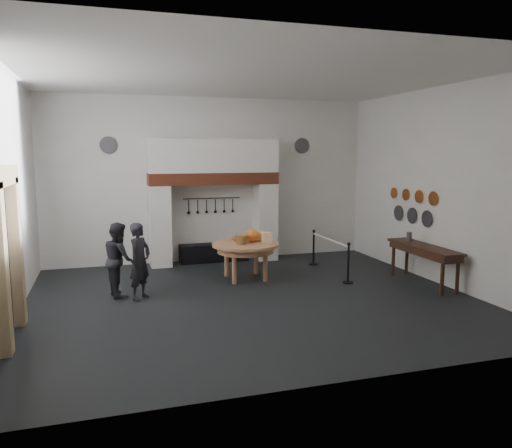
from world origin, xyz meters
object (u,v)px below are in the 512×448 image
object	(u,v)px
visitor_near	(140,261)
side_table	(424,247)
visitor_far	(119,259)
work_table	(246,244)
barrier_post_far	(314,248)
barrier_post_near	(348,264)
iron_range	(214,253)

from	to	relation	value
visitor_near	side_table	xyz separation A→B (m)	(6.31, -0.71, 0.07)
visitor_far	side_table	distance (m)	6.80
work_table	side_table	xyz separation A→B (m)	(3.78, -1.66, 0.03)
work_table	side_table	bearing A→B (deg)	-23.68
work_table	visitor_far	world-z (taller)	visitor_far
barrier_post_far	work_table	bearing A→B (deg)	-157.03
visitor_far	barrier_post_far	size ratio (longest dim) A/B	1.74
visitor_far	barrier_post_near	size ratio (longest dim) A/B	1.74
visitor_far	barrier_post_far	bearing A→B (deg)	-84.51
iron_range	visitor_near	world-z (taller)	visitor_near
visitor_far	barrier_post_near	world-z (taller)	visitor_far
visitor_near	barrier_post_far	world-z (taller)	visitor_near
visitor_near	visitor_far	bearing A→B (deg)	85.15
iron_range	visitor_far	world-z (taller)	visitor_far
barrier_post_far	barrier_post_near	bearing A→B (deg)	-90.00
visitor_near	barrier_post_far	xyz separation A→B (m)	(4.70, 1.87, -0.35)
visitor_near	barrier_post_far	size ratio (longest dim) A/B	1.77
barrier_post_far	visitor_near	bearing A→B (deg)	-158.31
side_table	barrier_post_far	world-z (taller)	same
work_table	visitor_near	distance (m)	2.71
side_table	iron_range	bearing A→B (deg)	137.50
visitor_near	visitor_far	xyz separation A→B (m)	(-0.40, 0.40, -0.01)
iron_range	side_table	world-z (taller)	side_table
work_table	visitor_far	size ratio (longest dim) A/B	1.02
iron_range	side_table	distance (m)	5.60
iron_range	barrier_post_far	size ratio (longest dim) A/B	2.11
iron_range	barrier_post_far	world-z (taller)	barrier_post_far
work_table	barrier_post_near	xyz separation A→B (m)	(2.17, -1.08, -0.39)
work_table	visitor_far	distance (m)	2.99
iron_range	barrier_post_near	xyz separation A→B (m)	(2.49, -3.18, 0.20)
visitor_far	barrier_post_far	xyz separation A→B (m)	(5.10, 1.47, -0.33)
iron_range	barrier_post_near	size ratio (longest dim) A/B	2.11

